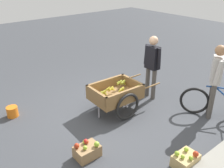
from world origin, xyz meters
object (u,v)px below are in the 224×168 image
cyclist_person (216,75)px  vendor_person (152,62)px  mixed_fruit_crate (87,151)px  plastic_bucket (12,112)px  bicycle (218,103)px  fruit_cart (116,95)px  apple_crate (186,160)px

cyclist_person → vendor_person: bearing=-75.1°
mixed_fruit_crate → plastic_bucket: bearing=-75.5°
bicycle → mixed_fruit_crate: bicycle is taller
plastic_bucket → mixed_fruit_crate: 2.27m
vendor_person → plastic_bucket: (3.12, -1.35, -0.86)m
vendor_person → fruit_cart: bearing=-1.8°
vendor_person → cyclist_person: bearing=104.9°
vendor_person → plastic_bucket: vendor_person is taller
fruit_cart → bicycle: (-1.61, 1.64, -0.08)m
bicycle → apple_crate: 1.93m
bicycle → apple_crate: (1.85, 0.51, -0.23)m
vendor_person → plastic_bucket: bearing=-23.4°
cyclist_person → mixed_fruit_crate: 3.14m
bicycle → apple_crate: bicycle is taller
apple_crate → fruit_cart: bearing=-96.3°
plastic_bucket → mixed_fruit_crate: (-0.57, 2.20, 0.01)m
plastic_bucket → cyclist_person: bearing=141.2°
plastic_bucket → apple_crate: bearing=116.8°
fruit_cart → cyclist_person: size_ratio=1.00×
fruit_cart → apple_crate: (0.24, 2.14, -0.31)m
plastic_bucket → vendor_person: bearing=156.6°
cyclist_person → mixed_fruit_crate: cyclist_person is taller
fruit_cart → plastic_bucket: 2.40m
vendor_person → apple_crate: (1.37, 2.11, -0.86)m
fruit_cart → mixed_fruit_crate: bearing=32.0°
fruit_cart → mixed_fruit_crate: fruit_cart is taller
plastic_bucket → apple_crate: (-1.75, 3.46, 0.00)m
fruit_cart → cyclist_person: cyclist_person is taller
fruit_cart → bicycle: bearing=134.6°
plastic_bucket → mixed_fruit_crate: bearing=104.5°
bicycle → cyclist_person: bearing=-56.3°
bicycle → fruit_cart: bearing=-45.4°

